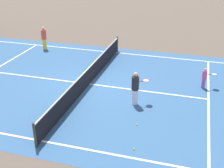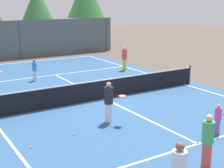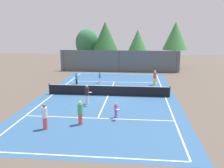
% 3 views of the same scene
% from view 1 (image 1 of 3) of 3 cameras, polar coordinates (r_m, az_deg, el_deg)
% --- Properties ---
extents(ground_plane, '(80.00, 80.00, 0.00)m').
position_cam_1_polar(ground_plane, '(16.55, -4.40, -0.02)').
color(ground_plane, brown).
extents(court_surface, '(13.00, 25.00, 0.01)m').
position_cam_1_polar(court_surface, '(16.55, -4.40, -0.02)').
color(court_surface, '#2D5684').
rests_on(court_surface, ground_plane).
extents(tennis_net, '(11.90, 0.10, 1.10)m').
position_cam_1_polar(tennis_net, '(16.34, -4.46, 1.59)').
color(tennis_net, '#333833').
rests_on(tennis_net, ground_plane).
extents(player_3, '(0.36, 0.36, 1.69)m').
position_cam_1_polar(player_3, '(22.47, -13.00, 8.69)').
color(player_3, yellow).
rests_on(player_3, ground_plane).
extents(player_5, '(0.51, 0.83, 1.15)m').
position_cam_1_polar(player_5, '(16.59, 17.49, 1.15)').
color(player_5, purple).
rests_on(player_5, ground_plane).
extents(player_6, '(0.78, 0.86, 1.68)m').
position_cam_1_polar(player_6, '(14.15, 4.54, -0.77)').
color(player_6, silver).
rests_on(player_6, ground_plane).
extents(tennis_ball_0, '(0.07, 0.07, 0.07)m').
position_cam_1_polar(tennis_ball_0, '(19.93, -19.42, 3.18)').
color(tennis_ball_0, '#CCE533').
rests_on(tennis_ball_0, ground_plane).
extents(tennis_ball_2, '(0.07, 0.07, 0.07)m').
position_cam_1_polar(tennis_ball_2, '(17.67, 18.44, 0.49)').
color(tennis_ball_2, '#CCE533').
rests_on(tennis_ball_2, ground_plane).
extents(tennis_ball_3, '(0.07, 0.07, 0.07)m').
position_cam_1_polar(tennis_ball_3, '(11.53, 4.26, -12.41)').
color(tennis_ball_3, '#CCE533').
rests_on(tennis_ball_3, ground_plane).
extents(tennis_ball_4, '(0.07, 0.07, 0.07)m').
position_cam_1_polar(tennis_ball_4, '(12.91, 4.85, -7.82)').
color(tennis_ball_4, '#CCE533').
rests_on(tennis_ball_4, ground_plane).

